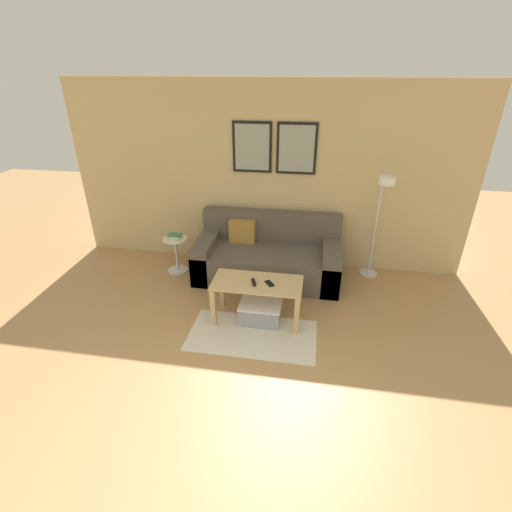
% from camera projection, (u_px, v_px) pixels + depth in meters
% --- Properties ---
extents(ground_plane, '(16.00, 16.00, 0.00)m').
position_uv_depth(ground_plane, '(186.00, 502.00, 2.55)').
color(ground_plane, tan).
extents(wall_back, '(5.60, 0.09, 2.55)m').
position_uv_depth(wall_back, '(265.00, 177.00, 5.16)').
color(wall_back, tan).
rests_on(wall_back, ground_plane).
extents(area_rug, '(1.41, 0.74, 0.01)m').
position_uv_depth(area_rug, '(252.00, 335.00, 4.12)').
color(area_rug, beige).
rests_on(area_rug, ground_plane).
extents(couch, '(1.96, 0.92, 0.85)m').
position_uv_depth(couch, '(268.00, 257.00, 5.18)').
color(couch, brown).
rests_on(couch, ground_plane).
extents(coffee_table, '(1.02, 0.48, 0.50)m').
position_uv_depth(coffee_table, '(257.00, 290.00, 4.22)').
color(coffee_table, tan).
rests_on(coffee_table, ground_plane).
extents(storage_bin, '(0.48, 0.43, 0.24)m').
position_uv_depth(storage_bin, '(261.00, 310.00, 4.34)').
color(storage_bin, gray).
rests_on(storage_bin, ground_plane).
extents(floor_lamp, '(0.25, 0.51, 1.49)m').
position_uv_depth(floor_lamp, '(380.00, 210.00, 4.72)').
color(floor_lamp, silver).
rests_on(floor_lamp, ground_plane).
extents(side_table, '(0.34, 0.34, 0.51)m').
position_uv_depth(side_table, '(176.00, 251.00, 5.29)').
color(side_table, silver).
rests_on(side_table, ground_plane).
extents(book_stack, '(0.24, 0.16, 0.07)m').
position_uv_depth(book_stack, '(174.00, 236.00, 5.18)').
color(book_stack, '#D8C666').
rests_on(book_stack, side_table).
extents(remote_control, '(0.08, 0.16, 0.02)m').
position_uv_depth(remote_control, '(254.00, 282.00, 4.15)').
color(remote_control, black).
rests_on(remote_control, coffee_table).
extents(cell_phone, '(0.13, 0.15, 0.01)m').
position_uv_depth(cell_phone, '(270.00, 283.00, 4.14)').
color(cell_phone, black).
rests_on(cell_phone, coffee_table).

